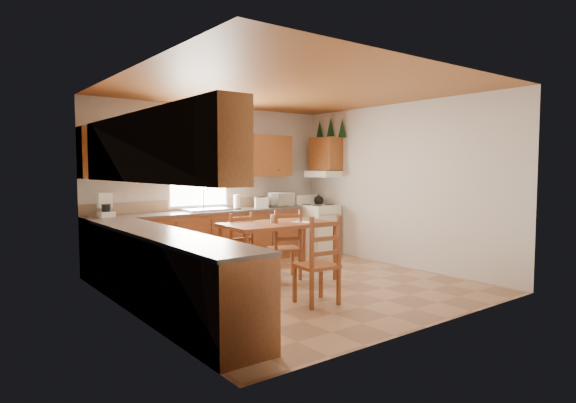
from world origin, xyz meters
TOP-DOWN VIEW (x-y plane):
  - floor at (0.00, 0.00)m, footprint 4.50×4.50m
  - ceiling at (0.00, 0.00)m, footprint 4.50×4.50m
  - wall_left at (-2.25, 0.00)m, footprint 4.50×4.50m
  - wall_right at (2.25, 0.00)m, footprint 4.50×4.50m
  - wall_back at (0.00, 2.25)m, footprint 4.50×4.50m
  - wall_front at (0.00, -2.25)m, footprint 4.50×4.50m
  - lower_cab_back at (-0.38, 1.95)m, footprint 3.75×0.60m
  - lower_cab_left at (-1.95, -0.15)m, footprint 0.60×3.60m
  - counter_back at (-0.38, 1.95)m, footprint 3.75×0.63m
  - counter_left at (-1.95, -0.15)m, footprint 0.63×3.60m
  - backsplash at (-0.38, 2.24)m, footprint 3.75×0.01m
  - upper_cab_back_left at (-1.55, 2.08)m, footprint 1.41×0.33m
  - upper_cab_back_right at (0.86, 2.08)m, footprint 1.25×0.33m
  - upper_cab_left at (-2.08, -0.15)m, footprint 0.33×3.60m
  - upper_cab_stove at (2.08, 1.65)m, footprint 0.33×0.62m
  - range_hood at (2.03, 1.65)m, footprint 0.44×0.62m
  - window_frame at (-0.30, 2.22)m, footprint 1.13×0.02m
  - window_pane at (-0.30, 2.21)m, footprint 1.05×0.01m
  - window_valance at (-0.30, 2.19)m, footprint 1.19×0.01m
  - sink_basin at (-0.30, 1.95)m, footprint 0.75×0.45m
  - pine_decal_a at (2.21, 1.33)m, footprint 0.22×0.22m
  - pine_decal_b at (2.21, 1.65)m, footprint 0.22×0.22m
  - pine_decal_c at (2.21, 1.97)m, footprint 0.22×0.22m
  - stove at (1.88, 1.63)m, footprint 0.67×0.69m
  - coffeemaker at (-1.93, 1.97)m, footprint 0.20×0.23m
  - paper_towel at (0.26, 1.90)m, footprint 0.14×0.14m
  - toaster at (0.79, 1.93)m, footprint 0.26×0.22m
  - microwave at (1.23, 1.95)m, footprint 0.52×0.44m
  - dining_table at (-0.01, 0.33)m, footprint 1.65×1.01m
  - chair_near_left at (-0.33, -0.89)m, footprint 0.49×0.47m
  - chair_near_right at (0.16, 0.40)m, footprint 0.54×0.52m
  - chair_far_left at (-0.48, 1.60)m, footprint 0.37×0.35m
  - chair_far_right at (-0.34, 0.64)m, footprint 0.43×0.41m
  - table_paper at (0.33, 0.18)m, footprint 0.28×0.33m
  - table_card at (-0.07, 0.35)m, footprint 0.09×0.05m

SIDE VIEW (x-z plane):
  - floor at x=0.00m, z-range 0.00..0.00m
  - dining_table at x=-0.01m, z-range 0.00..0.85m
  - chair_far_left at x=-0.48m, z-range 0.00..0.87m
  - lower_cab_back at x=-0.38m, z-range 0.00..0.88m
  - lower_cab_left at x=-1.95m, z-range 0.00..0.88m
  - stove at x=1.88m, z-range 0.00..0.92m
  - chair_far_right at x=-0.34m, z-range 0.00..0.97m
  - chair_near_right at x=0.16m, z-range 0.00..1.02m
  - chair_near_left at x=-0.33m, z-range 0.00..1.07m
  - table_paper at x=0.33m, z-range 0.85..0.85m
  - counter_back at x=-0.38m, z-range 0.88..0.92m
  - counter_left at x=-1.95m, z-range 0.88..0.92m
  - table_card at x=-0.07m, z-range 0.85..0.97m
  - sink_basin at x=-0.30m, z-range 0.92..0.96m
  - backsplash at x=-0.38m, z-range 0.92..1.10m
  - toaster at x=0.79m, z-range 0.92..1.11m
  - paper_towel at x=0.26m, z-range 0.92..1.17m
  - microwave at x=1.23m, z-range 0.92..1.18m
  - coffeemaker at x=-1.93m, z-range 0.92..1.23m
  - wall_left at x=-2.25m, z-range 1.35..1.35m
  - wall_right at x=2.25m, z-range 1.35..1.35m
  - wall_back at x=0.00m, z-range 1.35..1.35m
  - wall_front at x=0.00m, z-range 1.35..1.35m
  - range_hood at x=2.03m, z-range 1.46..1.58m
  - window_frame at x=-0.30m, z-range 0.96..2.14m
  - window_pane at x=-0.30m, z-range 1.00..2.10m
  - upper_cab_back_left at x=-1.55m, z-range 1.48..2.23m
  - upper_cab_back_right at x=0.86m, z-range 1.48..2.23m
  - upper_cab_left at x=-2.08m, z-range 1.48..2.23m
  - upper_cab_stove at x=2.08m, z-range 1.59..2.21m
  - window_valance at x=-0.30m, z-range 1.93..2.17m
  - pine_decal_a at x=2.21m, z-range 2.20..2.56m
  - pine_decal_c at x=2.21m, z-range 2.20..2.56m
  - pine_decal_b at x=2.21m, z-range 2.24..2.60m
  - ceiling at x=0.00m, z-range 2.70..2.70m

